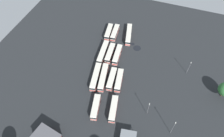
% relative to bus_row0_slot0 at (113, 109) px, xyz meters
% --- Properties ---
extents(ground_plane, '(124.61, 124.61, 0.00)m').
position_rel_bus_row0_slot0_xyz_m(ground_plane, '(21.51, 9.12, -1.85)').
color(ground_plane, black).
extents(bus_row0_slot0, '(11.65, 4.73, 3.50)m').
position_rel_bus_row0_slot0_xyz_m(bus_row0_slot0, '(0.00, 0.00, 0.00)').
color(bus_row0_slot0, silver).
rests_on(bus_row0_slot0, ground_plane).
extents(bus_row0_slot2, '(11.19, 4.86, 3.50)m').
position_rel_bus_row0_slot0_xyz_m(bus_row0_slot2, '(-1.72, 7.26, -0.00)').
color(bus_row0_slot2, silver).
rests_on(bus_row0_slot2, ground_plane).
extents(bus_row1_slot0, '(11.71, 4.50, 3.50)m').
position_rel_bus_row0_slot0_xyz_m(bus_row1_slot0, '(14.48, 2.46, 0.00)').
color(bus_row1_slot0, silver).
rests_on(bus_row1_slot0, ground_plane).
extents(bus_row1_slot1, '(11.78, 3.99, 3.50)m').
position_rel_bus_row0_slot0_xyz_m(bus_row1_slot1, '(14.11, 5.89, 0.00)').
color(bus_row1_slot1, silver).
rests_on(bus_row1_slot1, ground_plane).
extents(bus_row1_slot2, '(14.79, 5.34, 3.50)m').
position_rel_bus_row0_slot0_xyz_m(bus_row1_slot2, '(13.60, 9.83, 0.00)').
color(bus_row1_slot2, silver).
rests_on(bus_row1_slot2, ground_plane).
extents(bus_row1_slot3, '(14.79, 5.20, 3.50)m').
position_rel_bus_row0_slot0_xyz_m(bus_row1_slot3, '(12.72, 13.24, 0.00)').
color(bus_row1_slot3, silver).
rests_on(bus_row1_slot3, ground_plane).
extents(bus_row2_slot1, '(12.14, 3.80, 3.50)m').
position_rel_bus_row0_slot0_xyz_m(bus_row2_slot1, '(29.11, 8.29, 0.00)').
color(bus_row2_slot1, silver).
rests_on(bus_row2_slot1, ground_plane).
extents(bus_row2_slot2, '(12.02, 3.69, 3.50)m').
position_rel_bus_row0_slot0_xyz_m(bus_row2_slot2, '(28.84, 12.06, 0.00)').
color(bus_row2_slot2, silver).
rests_on(bus_row2_slot2, ground_plane).
extents(bus_row2_slot3, '(14.75, 4.12, 3.50)m').
position_rel_bus_row0_slot0_xyz_m(bus_row2_slot3, '(28.14, 15.64, 0.00)').
color(bus_row2_slot3, silver).
rests_on(bus_row2_slot3, ground_plane).
extents(bus_row3_slot0, '(14.78, 5.77, 3.50)m').
position_rel_bus_row0_slot0_xyz_m(bus_row3_slot0, '(45.19, 7.24, 0.00)').
color(bus_row3_slot0, silver).
rests_on(bus_row3_slot0, ground_plane).
extents(bus_row3_slot2, '(11.24, 3.64, 3.50)m').
position_rel_bus_row0_slot0_xyz_m(bus_row3_slot2, '(44.09, 14.77, -0.00)').
color(bus_row3_slot2, silver).
rests_on(bus_row3_slot2, ground_plane).
extents(bus_row3_slot3, '(11.12, 4.07, 3.50)m').
position_rel_bus_row0_slot0_xyz_m(bus_row3_slot3, '(43.46, 18.17, -0.00)').
color(bus_row3_slot3, silver).
rests_on(bus_row3_slot3, ground_plane).
extents(lamp_post_mid_lot, '(0.56, 0.28, 9.34)m').
position_rel_bus_row0_slot0_xyz_m(lamp_post_mid_lot, '(-1.33, -24.18, 3.24)').
color(lamp_post_mid_lot, slate).
rests_on(lamp_post_mid_lot, ground_plane).
extents(lamp_post_near_entrance, '(0.56, 0.28, 7.75)m').
position_rel_bus_row0_slot0_xyz_m(lamp_post_near_entrance, '(30.74, -26.24, 2.44)').
color(lamp_post_near_entrance, slate).
rests_on(lamp_post_near_entrance, ground_plane).
extents(lamp_post_by_building, '(0.56, 0.28, 8.37)m').
position_rel_bus_row0_slot0_xyz_m(lamp_post_by_building, '(3.45, -13.54, 2.75)').
color(lamp_post_by_building, slate).
rests_on(lamp_post_by_building, ground_plane).
extents(puddle_centre_drain, '(4.10, 4.10, 0.01)m').
position_rel_bus_row0_slot0_xyz_m(puddle_centre_drain, '(38.56, 0.52, -1.85)').
color(puddle_centre_drain, black).
rests_on(puddle_centre_drain, ground_plane).
extents(puddle_back_corner, '(2.16, 2.16, 0.01)m').
position_rel_bus_row0_slot0_xyz_m(puddle_back_corner, '(40.67, 3.58, -1.85)').
color(puddle_back_corner, black).
rests_on(puddle_back_corner, ground_plane).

